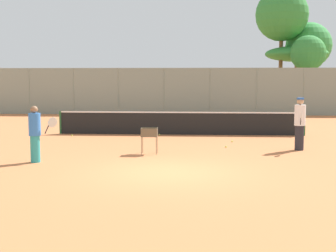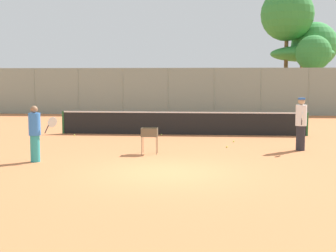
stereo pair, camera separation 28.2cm
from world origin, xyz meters
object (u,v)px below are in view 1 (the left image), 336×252
(player_red_cap, at_px, (300,123))
(ball_cart, at_px, (150,134))
(player_white_outfit, at_px, (35,133))
(tennis_net, at_px, (180,123))

(player_red_cap, xyz_separation_m, ball_cart, (-5.38, -1.16, -0.32))
(player_white_outfit, height_order, player_red_cap, player_red_cap)
(player_white_outfit, bearing_deg, player_red_cap, -2.91)
(tennis_net, relative_size, ball_cart, 12.65)
(tennis_net, relative_size, player_white_outfit, 6.45)
(player_white_outfit, relative_size, ball_cart, 1.96)
(tennis_net, distance_m, ball_cart, 5.59)
(player_white_outfit, bearing_deg, ball_cart, 6.92)
(tennis_net, distance_m, player_white_outfit, 8.54)
(player_white_outfit, relative_size, player_red_cap, 0.92)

